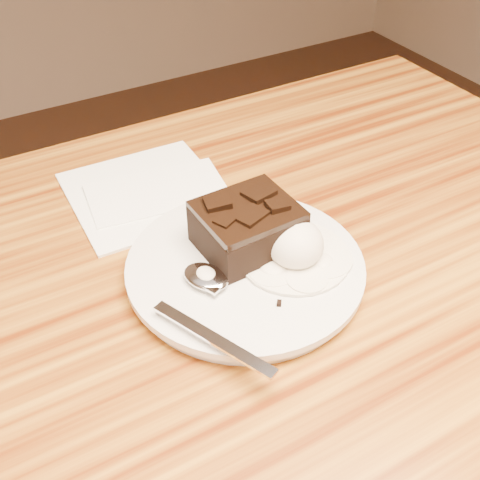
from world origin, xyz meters
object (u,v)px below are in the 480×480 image
spoon (206,278)px  napkin (146,191)px  plate (245,270)px  ice_cream_scoop (295,243)px  brownie (247,230)px

spoon → napkin: size_ratio=1.10×
plate → ice_cream_scoop: bearing=-21.4°
napkin → plate: bearing=-80.8°
plate → napkin: bearing=99.2°
ice_cream_scoop → napkin: 0.21m
ice_cream_scoop → napkin: bearing=110.5°
brownie → spoon: bearing=-156.4°
plate → napkin: (-0.03, 0.18, -0.01)m
ice_cream_scoop → brownie: bearing=128.9°
spoon → plate: bearing=-16.1°
plate → napkin: plate is taller
ice_cream_scoop → spoon: bearing=172.5°
spoon → napkin: spoon is taller
ice_cream_scoop → spoon: size_ratio=0.32×
plate → ice_cream_scoop: size_ratio=3.96×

